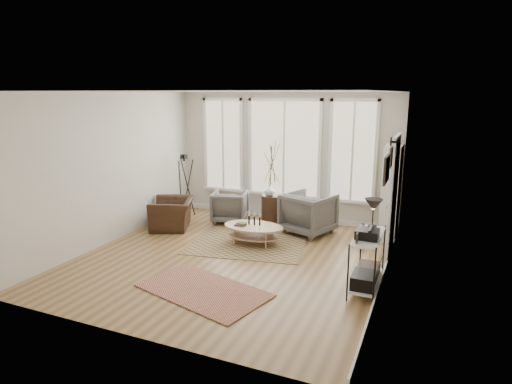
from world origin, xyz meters
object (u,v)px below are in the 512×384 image
at_px(armchair_left, 230,207).
at_px(low_shelf, 367,256).
at_px(accent_chair, 172,214).
at_px(bookcase, 391,192).
at_px(coffee_table, 253,230).
at_px(armchair_right, 308,213).
at_px(side_table, 272,185).

bearing_deg(armchair_left, low_shelf, 131.12).
bearing_deg(accent_chair, armchair_left, 110.50).
height_order(bookcase, coffee_table, bookcase).
relative_size(bookcase, armchair_right, 2.18).
bearing_deg(bookcase, armchair_right, -167.90).
distance_m(bookcase, armchair_right, 1.71).
distance_m(bookcase, low_shelf, 2.56).
height_order(armchair_right, accent_chair, armchair_right).
bearing_deg(side_table, armchair_left, -169.88).
distance_m(armchair_left, accent_chair, 1.31).
height_order(coffee_table, accent_chair, accent_chair).
height_order(armchair_left, accent_chair, armchair_left).
bearing_deg(coffee_table, accent_chair, 172.45).
relative_size(low_shelf, accent_chair, 1.33).
height_order(coffee_table, side_table, side_table).
xyz_separation_m(low_shelf, armchair_right, (-1.53, 2.18, -0.08)).
xyz_separation_m(low_shelf, armchair_left, (-3.41, 2.28, -0.16)).
relative_size(bookcase, low_shelf, 1.58).
bearing_deg(armchair_left, accent_chair, 28.46).
relative_size(side_table, accent_chair, 1.91).
relative_size(armchair_left, side_table, 0.41).
bearing_deg(bookcase, side_table, -178.30).
bearing_deg(low_shelf, accent_chair, 162.51).
height_order(bookcase, armchair_left, bookcase).
bearing_deg(armchair_left, coffee_table, 117.51).
height_order(bookcase, armchair_right, bookcase).
bearing_deg(low_shelf, side_table, 135.18).
height_order(low_shelf, armchair_right, low_shelf).
height_order(low_shelf, coffee_table, low_shelf).
xyz_separation_m(bookcase, accent_chair, (-4.41, -1.15, -0.64)).
relative_size(armchair_left, accent_chair, 0.79).
distance_m(coffee_table, armchair_right, 1.35).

